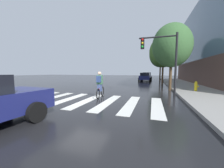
{
  "coord_description": "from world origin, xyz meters",
  "views": [
    {
      "loc": [
        3.79,
        -6.48,
        1.66
      ],
      "look_at": [
        1.52,
        0.57,
        0.96
      ],
      "focal_mm": 20.32,
      "sensor_mm": 36.0,
      "label": 1
    }
  ],
  "objects_px": {
    "manhole_cover": "(37,114)",
    "traffic_light_near": "(163,54)",
    "street_tree_near": "(172,46)",
    "fire_hydrant": "(196,86)",
    "street_tree_far": "(161,55)",
    "sedan_mid": "(145,77)",
    "cyclist": "(100,85)",
    "street_tree_mid": "(163,52)",
    "sedan_far": "(147,76)"
  },
  "relations": [
    {
      "from": "manhole_cover",
      "to": "traffic_light_near",
      "type": "distance_m",
      "value": 7.92
    },
    {
      "from": "manhole_cover",
      "to": "street_tree_near",
      "type": "distance_m",
      "value": 11.27
    },
    {
      "from": "fire_hydrant",
      "to": "street_tree_far",
      "type": "distance_m",
      "value": 14.51
    },
    {
      "from": "sedan_mid",
      "to": "manhole_cover",
      "type": "bearing_deg",
      "value": -98.3
    },
    {
      "from": "manhole_cover",
      "to": "fire_hydrant",
      "type": "height_order",
      "value": "fire_hydrant"
    },
    {
      "from": "traffic_light_near",
      "to": "cyclist",
      "type": "bearing_deg",
      "value": -154.55
    },
    {
      "from": "manhole_cover",
      "to": "street_tree_mid",
      "type": "bearing_deg",
      "value": 69.35
    },
    {
      "from": "cyclist",
      "to": "fire_hydrant",
      "type": "distance_m",
      "value": 7.81
    },
    {
      "from": "street_tree_mid",
      "to": "sedan_mid",
      "type": "bearing_deg",
      "value": 114.53
    },
    {
      "from": "cyclist",
      "to": "fire_hydrant",
      "type": "bearing_deg",
      "value": 33.13
    },
    {
      "from": "sedan_mid",
      "to": "cyclist",
      "type": "distance_m",
      "value": 16.89
    },
    {
      "from": "cyclist",
      "to": "street_tree_far",
      "type": "distance_m",
      "value": 18.94
    },
    {
      "from": "street_tree_near",
      "to": "street_tree_far",
      "type": "distance_m",
      "value": 12.92
    },
    {
      "from": "sedan_far",
      "to": "traffic_light_near",
      "type": "distance_m",
      "value": 19.42
    },
    {
      "from": "street_tree_far",
      "to": "sedan_far",
      "type": "bearing_deg",
      "value": 129.65
    },
    {
      "from": "cyclist",
      "to": "sedan_far",
      "type": "bearing_deg",
      "value": 84.72
    },
    {
      "from": "manhole_cover",
      "to": "fire_hydrant",
      "type": "distance_m",
      "value": 11.07
    },
    {
      "from": "sedan_mid",
      "to": "traffic_light_near",
      "type": "height_order",
      "value": "traffic_light_near"
    },
    {
      "from": "fire_hydrant",
      "to": "street_tree_mid",
      "type": "xyz_separation_m",
      "value": [
        -2.07,
        6.84,
        3.82
      ]
    },
    {
      "from": "sedan_far",
      "to": "cyclist",
      "type": "distance_m",
      "value": 21.12
    },
    {
      "from": "manhole_cover",
      "to": "cyclist",
      "type": "relative_size",
      "value": 0.38
    },
    {
      "from": "cyclist",
      "to": "street_tree_near",
      "type": "relative_size",
      "value": 0.29
    },
    {
      "from": "manhole_cover",
      "to": "cyclist",
      "type": "bearing_deg",
      "value": 73.25
    },
    {
      "from": "sedan_mid",
      "to": "sedan_far",
      "type": "bearing_deg",
      "value": 89.04
    },
    {
      "from": "street_tree_mid",
      "to": "street_tree_far",
      "type": "bearing_deg",
      "value": 89.83
    },
    {
      "from": "manhole_cover",
      "to": "sedan_far",
      "type": "distance_m",
      "value": 24.94
    },
    {
      "from": "street_tree_mid",
      "to": "traffic_light_near",
      "type": "bearing_deg",
      "value": -94.11
    },
    {
      "from": "sedan_far",
      "to": "cyclist",
      "type": "height_order",
      "value": "cyclist"
    },
    {
      "from": "sedan_far",
      "to": "fire_hydrant",
      "type": "distance_m",
      "value": 17.38
    },
    {
      "from": "street_tree_near",
      "to": "street_tree_mid",
      "type": "relative_size",
      "value": 0.91
    },
    {
      "from": "street_tree_mid",
      "to": "street_tree_far",
      "type": "height_order",
      "value": "street_tree_far"
    },
    {
      "from": "street_tree_mid",
      "to": "street_tree_far",
      "type": "distance_m",
      "value": 6.87
    },
    {
      "from": "sedan_mid",
      "to": "street_tree_mid",
      "type": "height_order",
      "value": "street_tree_mid"
    },
    {
      "from": "street_tree_far",
      "to": "street_tree_mid",
      "type": "bearing_deg",
      "value": -90.17
    },
    {
      "from": "street_tree_near",
      "to": "fire_hydrant",
      "type": "bearing_deg",
      "value": -23.85
    },
    {
      "from": "street_tree_far",
      "to": "manhole_cover",
      "type": "bearing_deg",
      "value": -104.5
    },
    {
      "from": "traffic_light_near",
      "to": "street_tree_near",
      "type": "relative_size",
      "value": 0.71
    },
    {
      "from": "sedan_far",
      "to": "street_tree_far",
      "type": "xyz_separation_m",
      "value": [
        2.54,
        -3.07,
        4.03
      ]
    },
    {
      "from": "fire_hydrant",
      "to": "street_tree_far",
      "type": "relative_size",
      "value": 0.11
    },
    {
      "from": "sedan_mid",
      "to": "sedan_far",
      "type": "height_order",
      "value": "sedan_far"
    },
    {
      "from": "sedan_mid",
      "to": "sedan_far",
      "type": "distance_m",
      "value": 4.24
    },
    {
      "from": "sedan_mid",
      "to": "traffic_light_near",
      "type": "bearing_deg",
      "value": -82.67
    },
    {
      "from": "sedan_far",
      "to": "fire_hydrant",
      "type": "height_order",
      "value": "sedan_far"
    },
    {
      "from": "manhole_cover",
      "to": "cyclist",
      "type": "xyz_separation_m",
      "value": [
        1.12,
        3.71,
        0.84
      ]
    },
    {
      "from": "sedan_mid",
      "to": "street_tree_near",
      "type": "distance_m",
      "value": 12.47
    },
    {
      "from": "fire_hydrant",
      "to": "street_tree_mid",
      "type": "distance_m",
      "value": 8.1
    },
    {
      "from": "sedan_far",
      "to": "cyclist",
      "type": "relative_size",
      "value": 2.72
    },
    {
      "from": "traffic_light_near",
      "to": "street_tree_far",
      "type": "relative_size",
      "value": 0.58
    },
    {
      "from": "fire_hydrant",
      "to": "street_tree_far",
      "type": "bearing_deg",
      "value": 98.52
    },
    {
      "from": "traffic_light_near",
      "to": "fire_hydrant",
      "type": "xyz_separation_m",
      "value": [
        2.74,
        2.46,
        -2.33
      ]
    }
  ]
}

